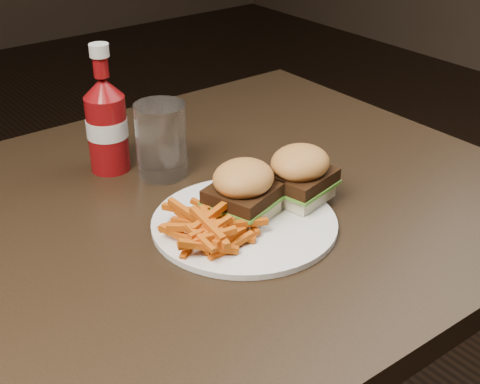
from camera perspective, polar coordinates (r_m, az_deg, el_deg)
dining_table at (r=0.96m, az=-8.39°, el=-3.84°), size 1.20×0.80×0.04m
plate at (r=0.93m, az=0.38°, el=-2.66°), size 0.26×0.26×0.01m
sandwich_half_a at (r=0.94m, az=0.28°, el=-1.37°), size 0.10×0.10×0.02m
sandwich_half_b at (r=0.98m, az=5.04°, el=0.04°), size 0.10×0.09×0.02m
fries_pile at (r=0.88m, az=-2.47°, el=-2.65°), size 0.15×0.15×0.04m
ketchup_bottle at (r=1.09m, az=-11.22°, el=4.81°), size 0.07×0.07×0.13m
tumbler at (r=1.06m, az=-6.73°, el=4.23°), size 0.10×0.10×0.13m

